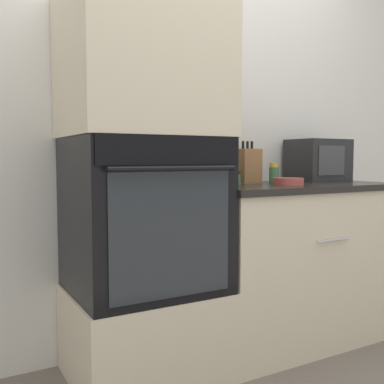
{
  "coord_description": "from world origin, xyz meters",
  "views": [
    {
      "loc": [
        -1.19,
        -1.67,
        1.06
      ],
      "look_at": [
        -0.14,
        0.21,
        0.9
      ],
      "focal_mm": 42.0,
      "sensor_mm": 36.0,
      "label": 1
    }
  ],
  "objects": [
    {
      "name": "wall_back",
      "position": [
        0.0,
        0.63,
        1.25
      ],
      "size": [
        8.0,
        0.05,
        2.5
      ],
      "color": "silver",
      "rests_on": "ground_plane"
    },
    {
      "name": "condiment_jar_near",
      "position": [
        0.09,
        0.53,
        0.97
      ],
      "size": [
        0.06,
        0.06,
        0.1
      ],
      "color": "#427047",
      "rests_on": "counter_unit"
    },
    {
      "name": "bowl",
      "position": [
        0.45,
        0.19,
        0.94
      ],
      "size": [
        0.16,
        0.16,
        0.04
      ],
      "color": "#B24C42",
      "rests_on": "counter_unit"
    },
    {
      "name": "microwave",
      "position": [
        0.91,
        0.44,
        1.05
      ],
      "size": [
        0.35,
        0.28,
        0.27
      ],
      "color": "#232326",
      "rests_on": "counter_unit"
    },
    {
      "name": "ground_plane",
      "position": [
        0.0,
        0.0,
        0.0
      ],
      "size": [
        12.0,
        12.0,
        0.0
      ],
      "primitive_type": "plane",
      "color": "#6B6056"
    },
    {
      "name": "knife_block",
      "position": [
        0.39,
        0.48,
        1.02
      ],
      "size": [
        0.13,
        0.12,
        0.25
      ],
      "color": "olive",
      "rests_on": "counter_unit"
    },
    {
      "name": "oven_cabinet_base",
      "position": [
        -0.35,
        0.3,
        0.22
      ],
      "size": [
        0.71,
        0.6,
        0.43
      ],
      "color": "beige",
      "rests_on": "ground_plane"
    },
    {
      "name": "condiment_jar_far",
      "position": [
        0.52,
        0.4,
        0.97
      ],
      "size": [
        0.06,
        0.06,
        0.12
      ],
      "color": "#427047",
      "rests_on": "counter_unit"
    },
    {
      "name": "condiment_jar_mid",
      "position": [
        0.27,
        0.43,
        0.95
      ],
      "size": [
        0.06,
        0.06,
        0.07
      ],
      "color": "#427047",
      "rests_on": "counter_unit"
    },
    {
      "name": "oven_cabinet_upper",
      "position": [
        -0.35,
        0.3,
        1.49
      ],
      "size": [
        0.71,
        0.6,
        0.67
      ],
      "color": "beige",
      "rests_on": "wall_oven"
    },
    {
      "name": "wall_oven",
      "position": [
        -0.35,
        0.3,
        0.8
      ],
      "size": [
        0.68,
        0.64,
        0.73
      ],
      "color": "black",
      "rests_on": "oven_cabinet_base"
    },
    {
      "name": "condiment_jar_back",
      "position": [
        0.08,
        0.24,
        0.97
      ],
      "size": [
        0.05,
        0.05,
        0.12
      ],
      "color": "#427047",
      "rests_on": "counter_unit"
    },
    {
      "name": "counter_unit",
      "position": [
        0.58,
        0.3,
        0.46
      ],
      "size": [
        1.18,
        0.63,
        0.92
      ],
      "color": "beige",
      "rests_on": "ground_plane"
    }
  ]
}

